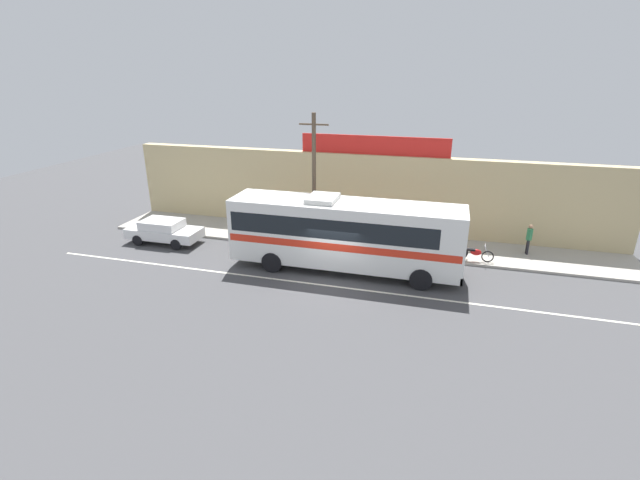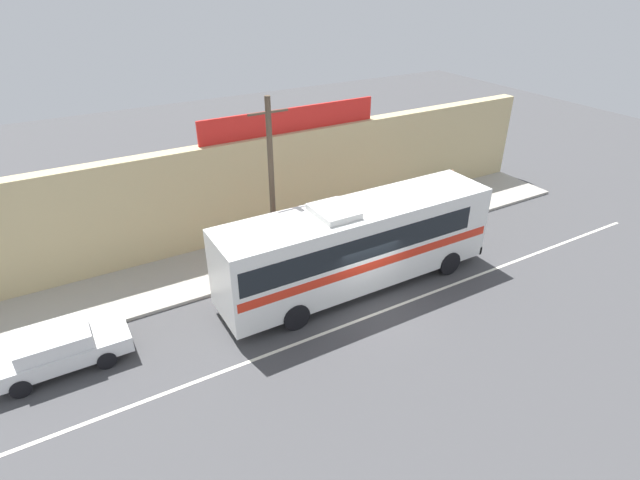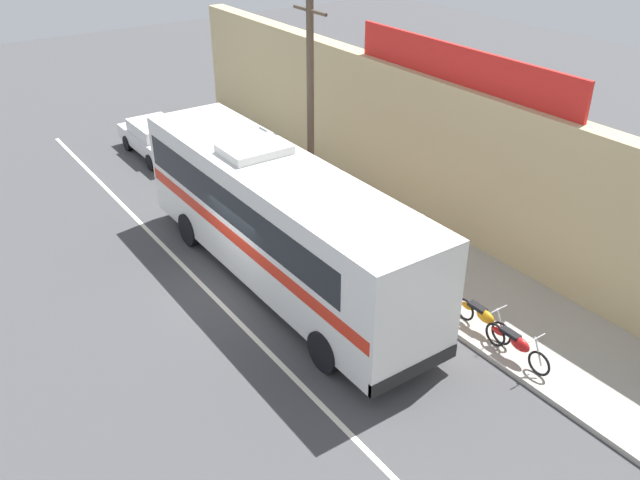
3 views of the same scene
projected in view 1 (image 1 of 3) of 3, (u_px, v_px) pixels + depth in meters
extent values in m
plane|color=#444447|center=(333.00, 279.00, 22.22)|extent=(70.00, 70.00, 0.00)
cube|color=#A8A399|center=(355.00, 241.00, 26.87)|extent=(30.00, 3.60, 0.14)
cube|color=tan|center=(363.00, 193.00, 27.98)|extent=(30.00, 0.70, 4.80)
cube|color=red|center=(374.00, 145.00, 26.79)|extent=(8.80, 0.12, 1.10)
cube|color=silver|center=(329.00, 286.00, 21.50)|extent=(30.00, 0.14, 0.01)
cube|color=white|center=(345.00, 233.00, 22.50)|extent=(11.42, 2.53, 3.10)
cube|color=black|center=(336.00, 222.00, 22.42)|extent=(10.05, 2.55, 0.96)
cube|color=red|center=(345.00, 239.00, 22.60)|extent=(11.19, 2.55, 0.36)
cube|color=black|center=(466.00, 235.00, 20.90)|extent=(0.04, 2.28, 1.40)
cube|color=black|center=(461.00, 271.00, 21.55)|extent=(0.12, 2.53, 0.36)
cube|color=silver|center=(323.00, 198.00, 22.19)|extent=(1.40, 1.77, 0.24)
cylinder|color=black|center=(424.00, 260.00, 23.10)|extent=(1.04, 0.32, 1.04)
cylinder|color=black|center=(421.00, 279.00, 20.98)|extent=(1.04, 0.32, 1.04)
cylinder|color=black|center=(288.00, 245.00, 24.94)|extent=(1.04, 0.32, 1.04)
cylinder|color=black|center=(272.00, 262.00, 22.83)|extent=(1.04, 0.32, 1.04)
cube|color=silver|center=(165.00, 233.00, 26.60)|extent=(4.30, 1.75, 0.56)
cube|color=silver|center=(162.00, 224.00, 26.44)|extent=(2.24, 1.58, 0.48)
cube|color=black|center=(175.00, 226.00, 26.24)|extent=(0.21, 1.47, 0.34)
cylinder|color=black|center=(192.00, 235.00, 27.13)|extent=(0.62, 0.20, 0.62)
cylinder|color=black|center=(176.00, 245.00, 25.64)|extent=(0.62, 0.20, 0.62)
cylinder|color=black|center=(155.00, 231.00, 27.76)|extent=(0.62, 0.20, 0.62)
cylinder|color=black|center=(138.00, 240.00, 26.27)|extent=(0.62, 0.20, 0.62)
cylinder|color=brown|center=(314.00, 182.00, 24.88)|extent=(0.22, 0.22, 7.31)
cylinder|color=brown|center=(314.00, 124.00, 23.80)|extent=(1.60, 0.10, 0.10)
torus|color=black|center=(462.00, 253.00, 24.12)|extent=(0.62, 0.06, 0.62)
torus|color=black|center=(438.00, 251.00, 24.43)|extent=(0.62, 0.06, 0.62)
cylinder|color=silver|center=(461.00, 248.00, 24.03)|extent=(0.34, 0.04, 0.65)
cylinder|color=silver|center=(460.00, 242.00, 23.94)|extent=(0.03, 0.56, 0.03)
ellipsoid|color=orange|center=(451.00, 249.00, 24.19)|extent=(0.56, 0.22, 0.34)
cube|color=black|center=(446.00, 246.00, 24.22)|extent=(0.52, 0.20, 0.10)
ellipsoid|color=orange|center=(439.00, 248.00, 24.36)|extent=(0.36, 0.14, 0.16)
torus|color=black|center=(488.00, 257.00, 23.65)|extent=(0.62, 0.06, 0.62)
torus|color=black|center=(461.00, 254.00, 23.98)|extent=(0.62, 0.06, 0.62)
cylinder|color=silver|center=(487.00, 251.00, 23.56)|extent=(0.34, 0.04, 0.65)
cylinder|color=silver|center=(485.00, 245.00, 23.47)|extent=(0.03, 0.56, 0.03)
ellipsoid|color=red|center=(476.00, 252.00, 23.74)|extent=(0.56, 0.22, 0.34)
cube|color=black|center=(470.00, 249.00, 23.77)|extent=(0.52, 0.20, 0.10)
ellipsoid|color=red|center=(463.00, 252.00, 23.92)|extent=(0.36, 0.14, 0.16)
cylinder|color=navy|center=(387.00, 237.00, 26.10)|extent=(0.13, 0.13, 0.77)
cylinder|color=navy|center=(387.00, 238.00, 25.94)|extent=(0.13, 0.13, 0.77)
cylinder|color=#23519E|center=(388.00, 227.00, 25.78)|extent=(0.30, 0.30, 0.57)
sphere|color=#A37556|center=(388.00, 220.00, 25.63)|extent=(0.21, 0.21, 0.21)
cylinder|color=#23519E|center=(388.00, 225.00, 25.95)|extent=(0.08, 0.08, 0.53)
cylinder|color=#23519E|center=(387.00, 228.00, 25.59)|extent=(0.08, 0.08, 0.53)
cylinder|color=black|center=(527.00, 246.00, 24.77)|extent=(0.13, 0.13, 0.82)
cylinder|color=black|center=(528.00, 247.00, 24.61)|extent=(0.13, 0.13, 0.82)
cylinder|color=#2D7A4C|center=(530.00, 234.00, 24.44)|extent=(0.30, 0.30, 0.61)
sphere|color=#A37556|center=(531.00, 226.00, 24.28)|extent=(0.22, 0.22, 0.22)
cylinder|color=#2D7A4C|center=(529.00, 233.00, 24.61)|extent=(0.08, 0.08, 0.56)
cylinder|color=#2D7A4C|center=(530.00, 235.00, 24.25)|extent=(0.08, 0.08, 0.56)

